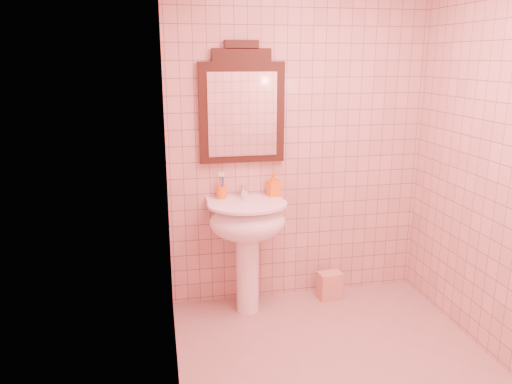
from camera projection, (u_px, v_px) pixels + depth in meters
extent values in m
plane|color=tan|center=(343.00, 371.00, 3.09)|extent=(2.20, 2.20, 0.00)
cube|color=#D8A296|center=(298.00, 143.00, 3.81)|extent=(2.00, 0.02, 2.50)
cylinder|color=white|center=(247.00, 268.00, 3.75)|extent=(0.17, 0.17, 0.70)
ellipsoid|color=white|center=(248.00, 222.00, 3.63)|extent=(0.56, 0.46, 0.28)
cube|color=white|center=(244.00, 201.00, 3.76)|extent=(0.56, 0.15, 0.05)
cylinder|color=white|center=(248.00, 204.00, 3.60)|extent=(0.58, 0.58, 0.02)
cylinder|color=white|center=(244.00, 191.00, 3.74)|extent=(0.04, 0.04, 0.09)
cylinder|color=white|center=(245.00, 189.00, 3.68)|extent=(0.02, 0.10, 0.02)
cylinder|color=white|center=(246.00, 193.00, 3.64)|extent=(0.02, 0.02, 0.04)
cube|color=white|center=(243.00, 184.00, 3.74)|extent=(0.02, 0.07, 0.01)
cube|color=black|center=(242.00, 113.00, 3.64)|extent=(0.63, 0.05, 0.73)
cube|color=black|center=(242.00, 55.00, 3.53)|extent=(0.42, 0.05, 0.09)
cube|color=black|center=(241.00, 44.00, 3.51)|extent=(0.24, 0.05, 0.06)
cube|color=white|center=(243.00, 115.00, 3.61)|extent=(0.51, 0.01, 0.61)
cylinder|color=orange|center=(222.00, 192.00, 3.71)|extent=(0.07, 0.07, 0.09)
cylinder|color=silver|center=(224.00, 187.00, 3.70)|extent=(0.01, 0.01, 0.17)
cylinder|color=#338CD8|center=(223.00, 187.00, 3.71)|extent=(0.01, 0.01, 0.17)
cylinder|color=#E5334C|center=(221.00, 187.00, 3.71)|extent=(0.01, 0.01, 0.17)
cylinder|color=#3FBF59|center=(219.00, 187.00, 3.70)|extent=(0.01, 0.01, 0.17)
cylinder|color=#D8CC4C|center=(220.00, 188.00, 3.69)|extent=(0.01, 0.01, 0.17)
cylinder|color=purple|center=(221.00, 188.00, 3.68)|extent=(0.01, 0.01, 0.17)
cylinder|color=#4C4C59|center=(223.00, 188.00, 3.69)|extent=(0.01, 0.01, 0.17)
imported|color=orange|center=(273.00, 184.00, 3.76)|extent=(0.10, 0.10, 0.18)
cube|color=#E4A486|center=(330.00, 286.00, 4.00)|extent=(0.19, 0.14, 0.22)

